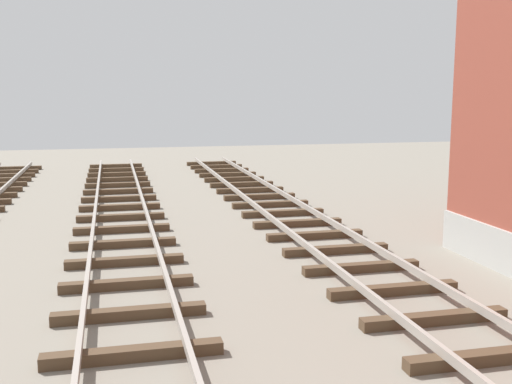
{
  "coord_description": "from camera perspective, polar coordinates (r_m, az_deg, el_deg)",
  "views": [
    {
      "loc": [
        -4.37,
        -1.79,
        3.68
      ],
      "look_at": [
        -1.57,
        10.14,
        1.69
      ],
      "focal_mm": 43.33,
      "sensor_mm": 36.0,
      "label": 1
    }
  ],
  "objects": []
}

